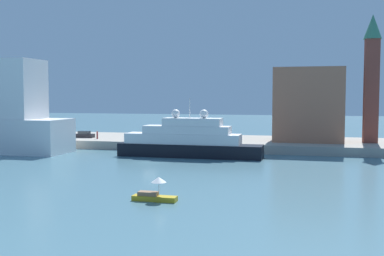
{
  "coord_description": "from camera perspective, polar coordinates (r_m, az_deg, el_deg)",
  "views": [
    {
      "loc": [
        26.02,
        -74.05,
        11.33
      ],
      "look_at": [
        5.88,
        6.0,
        5.59
      ],
      "focal_mm": 43.66,
      "sensor_mm": 36.0,
      "label": 1
    }
  ],
  "objects": [
    {
      "name": "ground",
      "position": [
        79.3,
        -5.2,
        -4.25
      ],
      "size": [
        400.0,
        400.0,
        0.0
      ],
      "primitive_type": "plane",
      "color": "slate"
    },
    {
      "name": "quay_dock",
      "position": [
        105.11,
        -0.29,
        -1.73
      ],
      "size": [
        110.0,
        22.5,
        1.74
      ],
      "primitive_type": "cube",
      "color": "gray",
      "rests_on": "ground"
    },
    {
      "name": "large_yacht",
      "position": [
        86.2,
        -0.54,
        -1.63
      ],
      "size": [
        26.87,
        4.75,
        10.84
      ],
      "color": "black",
      "rests_on": "ground"
    },
    {
      "name": "small_motorboat",
      "position": [
        50.8,
        -4.58,
        -7.9
      ],
      "size": [
        4.86,
        1.63,
        2.63
      ],
      "color": "#B7991E",
      "rests_on": "ground"
    },
    {
      "name": "work_barge",
      "position": [
        102.35,
        -17.1,
        -2.37
      ],
      "size": [
        5.82,
        1.48,
        0.65
      ],
      "primitive_type": "cube",
      "color": "olive",
      "rests_on": "ground"
    },
    {
      "name": "harbor_building",
      "position": [
        101.67,
        14.02,
        2.79
      ],
      "size": [
        14.18,
        11.2,
        15.38
      ],
      "primitive_type": "cube",
      "color": "#9E664C",
      "rests_on": "quay_dock"
    },
    {
      "name": "bell_tower",
      "position": [
        101.66,
        21.1,
        6.3
      ],
      "size": [
        3.6,
        3.6,
        25.89
      ],
      "color": "brown",
      "rests_on": "quay_dock"
    },
    {
      "name": "parked_car",
      "position": [
        109.34,
        -12.97,
        -0.81
      ],
      "size": [
        4.14,
        1.77,
        1.51
      ],
      "color": "black",
      "rests_on": "quay_dock"
    },
    {
      "name": "person_figure",
      "position": [
        105.4,
        -11.5,
        -0.86
      ],
      "size": [
        0.36,
        0.36,
        1.83
      ],
      "color": "maroon",
      "rests_on": "quay_dock"
    },
    {
      "name": "mooring_bollard",
      "position": [
        94.22,
        2.04,
        -1.61
      ],
      "size": [
        0.55,
        0.55,
        0.83
      ],
      "primitive_type": "cylinder",
      "color": "black",
      "rests_on": "quay_dock"
    }
  ]
}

